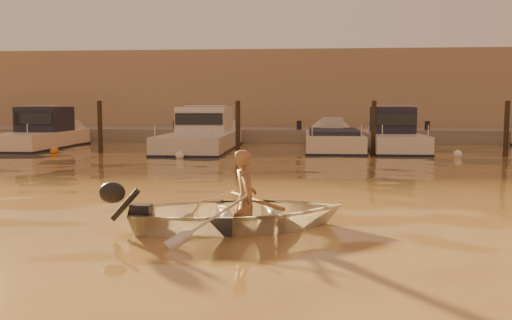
# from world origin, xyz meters

# --- Properties ---
(ground_plane) EXTENTS (160.00, 160.00, 0.00)m
(ground_plane) POSITION_xyz_m (0.00, 0.00, 0.00)
(ground_plane) COLOR olive
(ground_plane) RESTS_ON ground
(dinghy) EXTENTS (3.86, 3.19, 0.69)m
(dinghy) POSITION_xyz_m (1.33, 1.29, 0.23)
(dinghy) COLOR silver
(dinghy) RESTS_ON ground_plane
(person) EXTENTS (0.49, 0.62, 1.50)m
(person) POSITION_xyz_m (1.42, 1.32, 0.45)
(person) COLOR #8E6547
(person) RESTS_ON dinghy
(outboard_motor) EXTENTS (0.97, 0.62, 0.70)m
(outboard_motor) POSITION_xyz_m (-0.12, 0.89, 0.28)
(outboard_motor) COLOR black
(outboard_motor) RESTS_ON dinghy
(oar_port) EXTENTS (1.02, 1.89, 0.13)m
(oar_port) POSITION_xyz_m (1.57, 1.36, 0.42)
(oar_port) COLOR brown
(oar_port) RESTS_ON dinghy
(oar_starboard) EXTENTS (0.26, 2.10, 0.13)m
(oar_starboard) POSITION_xyz_m (1.37, 1.31, 0.42)
(oar_starboard) COLOR brown
(oar_starboard) RESTS_ON dinghy
(moored_boat_1) EXTENTS (2.19, 6.54, 1.75)m
(moored_boat_1) POSITION_xyz_m (-8.98, 16.00, 0.62)
(moored_boat_1) COLOR beige
(moored_boat_1) RESTS_ON ground_plane
(moored_boat_2) EXTENTS (2.54, 8.42, 1.75)m
(moored_boat_2) POSITION_xyz_m (-1.96, 16.00, 0.62)
(moored_boat_2) COLOR beige
(moored_boat_2) RESTS_ON ground_plane
(moored_boat_3) EXTENTS (2.19, 6.28, 0.95)m
(moored_boat_3) POSITION_xyz_m (3.44, 16.00, 0.22)
(moored_boat_3) COLOR beige
(moored_boat_3) RESTS_ON ground_plane
(moored_boat_4) EXTENTS (2.01, 6.28, 1.75)m
(moored_boat_4) POSITION_xyz_m (5.87, 16.00, 0.62)
(moored_boat_4) COLOR silver
(moored_boat_4) RESTS_ON ground_plane
(piling_1) EXTENTS (0.18, 0.18, 2.20)m
(piling_1) POSITION_xyz_m (-5.50, 13.80, 0.90)
(piling_1) COLOR #2D2319
(piling_1) RESTS_ON ground_plane
(piling_2) EXTENTS (0.18, 0.18, 2.20)m
(piling_2) POSITION_xyz_m (-0.20, 13.80, 0.90)
(piling_2) COLOR #2D2319
(piling_2) RESTS_ON ground_plane
(piling_3) EXTENTS (0.18, 0.18, 2.20)m
(piling_3) POSITION_xyz_m (4.80, 13.80, 0.90)
(piling_3) COLOR #2D2319
(piling_3) RESTS_ON ground_plane
(piling_4) EXTENTS (0.18, 0.18, 2.20)m
(piling_4) POSITION_xyz_m (9.50, 13.80, 0.90)
(piling_4) COLOR #2D2319
(piling_4) RESTS_ON ground_plane
(fender_b) EXTENTS (0.30, 0.30, 0.30)m
(fender_b) POSITION_xyz_m (-7.25, 13.61, 0.10)
(fender_b) COLOR orange
(fender_b) RESTS_ON ground_plane
(fender_c) EXTENTS (0.30, 0.30, 0.30)m
(fender_c) POSITION_xyz_m (-2.01, 12.02, 0.10)
(fender_c) COLOR white
(fender_c) RESTS_ON ground_plane
(fender_d) EXTENTS (0.30, 0.30, 0.30)m
(fender_d) POSITION_xyz_m (3.69, 13.65, 0.10)
(fender_d) COLOR #D35718
(fender_d) RESTS_ON ground_plane
(fender_e) EXTENTS (0.30, 0.30, 0.30)m
(fender_e) POSITION_xyz_m (7.75, 13.47, 0.10)
(fender_e) COLOR white
(fender_e) RESTS_ON ground_plane
(quay) EXTENTS (52.00, 4.00, 1.00)m
(quay) POSITION_xyz_m (0.00, 21.50, 0.15)
(quay) COLOR gray
(quay) RESTS_ON ground_plane
(waterfront_building) EXTENTS (46.00, 7.00, 4.80)m
(waterfront_building) POSITION_xyz_m (0.00, 27.00, 2.40)
(waterfront_building) COLOR #9E8466
(waterfront_building) RESTS_ON quay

